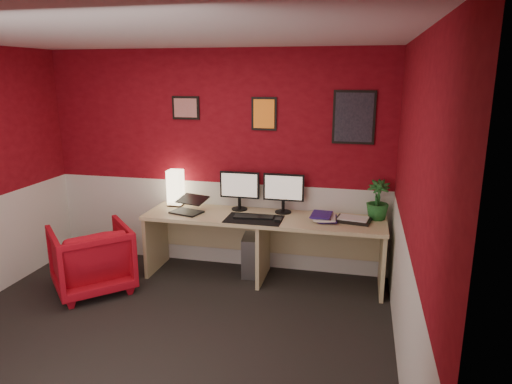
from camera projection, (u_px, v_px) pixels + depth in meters
name	position (u px, v px, depth m)	size (l,w,h in m)	color
ground	(157.00, 340.00, 3.98)	(4.00, 3.50, 0.01)	black
ceiling	(139.00, 34.00, 3.36)	(4.00, 3.50, 0.01)	white
wall_back	(216.00, 161.00, 5.33)	(4.00, 0.01, 2.50)	maroon
wall_right	(412.00, 217.00, 3.24)	(0.01, 3.50, 2.50)	maroon
wainscot_back	(217.00, 223.00, 5.51)	(4.00, 0.01, 1.00)	silver
wainscot_right	(403.00, 313.00, 3.42)	(0.01, 3.50, 1.00)	silver
desk	(263.00, 248.00, 5.08)	(2.60, 0.65, 0.73)	tan
shoji_lamp	(176.00, 189.00, 5.37)	(0.16, 0.16, 0.40)	#FFE5B2
laptop	(186.00, 203.00, 5.09)	(0.33, 0.23, 0.22)	black
monitor_left	(239.00, 185.00, 5.17)	(0.45, 0.06, 0.58)	black
monitor_right	(283.00, 187.00, 5.06)	(0.45, 0.06, 0.58)	black
desk_mat	(254.00, 219.00, 4.89)	(0.60, 0.38, 0.01)	black
keyboard	(254.00, 217.00, 4.93)	(0.42, 0.14, 0.02)	black
mouse	(278.00, 220.00, 4.81)	(0.06, 0.10, 0.03)	black
book_bottom	(317.00, 219.00, 4.87)	(0.21, 0.28, 0.03)	navy
book_middle	(314.00, 217.00, 4.85)	(0.23, 0.31, 0.02)	silver
book_top	(311.00, 214.00, 4.86)	(0.21, 0.28, 0.03)	navy
zen_tray	(353.00, 220.00, 4.82)	(0.35, 0.25, 0.03)	black
potted_plant	(378.00, 200.00, 4.85)	(0.23, 0.23, 0.42)	#19591E
pc_tower	(253.00, 254.00, 5.29)	(0.20, 0.45, 0.45)	#99999E
armchair	(92.00, 258.00, 4.83)	(0.75, 0.77, 0.70)	#B50C1A
art_left	(186.00, 108.00, 5.24)	(0.32, 0.02, 0.26)	red
art_center	(264.00, 114.00, 5.05)	(0.28, 0.02, 0.36)	orange
art_right	(354.00, 117.00, 4.85)	(0.44, 0.02, 0.56)	black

